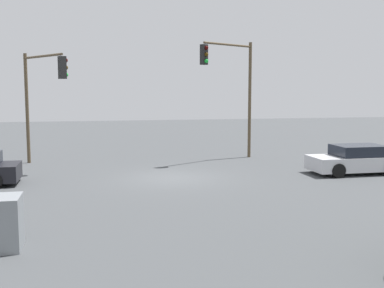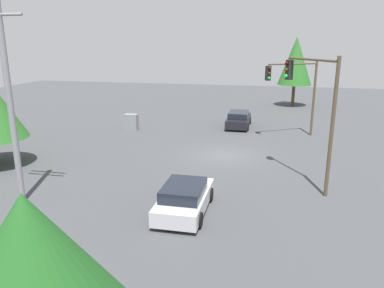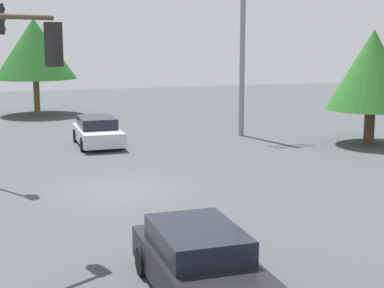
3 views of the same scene
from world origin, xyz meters
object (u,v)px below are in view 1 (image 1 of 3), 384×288
sedan_silver (355,160)px  traffic_signal_cross (41,88)px  traffic_signal_main (233,79)px  electrical_cabinet (8,223)px

sedan_silver → traffic_signal_cross: bearing=70.8°
sedan_silver → traffic_signal_main: traffic_signal_main is taller
electrical_cabinet → sedan_silver: bearing=-60.8°
traffic_signal_main → electrical_cabinet: size_ratio=4.97×
traffic_signal_cross → electrical_cabinet: (-13.14, -0.35, -3.39)m
sedan_silver → traffic_signal_cross: (5.12, 14.67, 3.41)m
sedan_silver → traffic_signal_main: (5.48, 4.43, 3.89)m
traffic_signal_cross → electrical_cabinet: bearing=-28.9°
sedan_silver → traffic_signal_cross: size_ratio=0.72×
traffic_signal_main → traffic_signal_cross: size_ratio=1.13×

